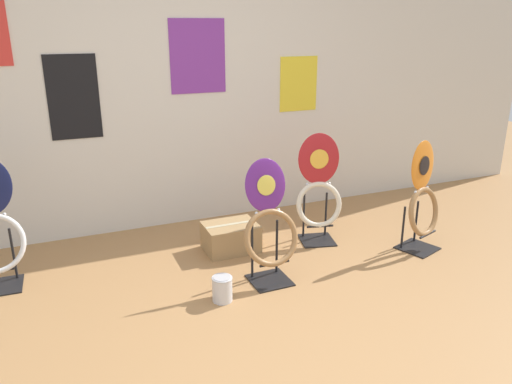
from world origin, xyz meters
name	(u,v)px	position (x,y,z in m)	size (l,w,h in m)	color
ground_plane	(288,359)	(0.00, 0.00, 0.00)	(14.00, 14.00, 0.00)	#A37547
wall_back	(176,80)	(0.00, 2.23, 1.30)	(8.00, 0.07, 2.60)	silver
toilet_seat_display_orange_sun	(423,201)	(1.62, 0.87, 0.42)	(0.43, 0.36, 0.91)	black
toilet_seat_display_crimson_swirl	(319,191)	(0.93, 1.34, 0.45)	(0.41, 0.34, 0.93)	black
toilet_seat_display_purple_note	(269,227)	(0.27, 0.86, 0.42)	(0.41, 0.28, 0.89)	black
paint_can	(222,288)	(-0.13, 0.73, 0.09)	(0.14, 0.14, 0.18)	silver
storage_box	(231,237)	(0.19, 1.45, 0.11)	(0.43, 0.32, 0.23)	#A37F51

